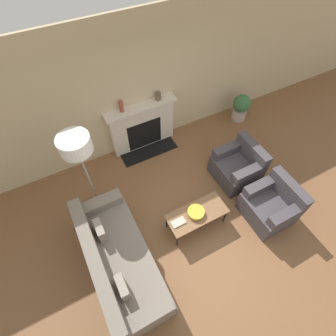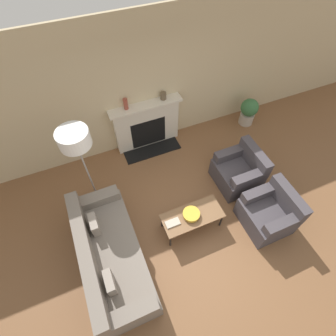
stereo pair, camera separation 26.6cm
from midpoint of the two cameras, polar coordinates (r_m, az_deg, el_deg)
ground_plane at (r=5.03m, az=7.34°, el=-14.04°), size 18.00×18.00×0.00m
wall_back at (r=5.39m, az=-4.38°, el=17.05°), size 18.00×0.06×2.90m
fireplace at (r=5.86m, az=-3.30°, el=9.22°), size 1.55×0.59×1.14m
couch at (r=4.60m, az=-10.87°, el=-18.26°), size 0.90×2.18×0.83m
armchair_near at (r=5.19m, az=22.58°, el=-9.09°), size 0.80×0.84×0.86m
armchair_far at (r=5.52m, az=16.56°, el=-0.76°), size 0.80×0.84×0.86m
coffee_table at (r=4.75m, az=6.93°, el=-10.45°), size 1.09×0.48×0.42m
bowl at (r=4.67m, az=6.75°, el=-10.00°), size 0.30×0.30×0.08m
book at (r=4.61m, az=2.71°, el=-11.91°), size 0.25×0.14×0.02m
floor_lamp at (r=4.22m, az=-17.82°, el=5.21°), size 0.50×0.50×1.87m
mantel_vase_left at (r=5.33m, az=-7.76°, el=13.62°), size 0.09×0.09×0.24m
mantel_vase_center_left at (r=5.55m, az=0.38°, el=15.41°), size 0.12×0.12×0.15m
potted_plant at (r=6.81m, az=18.24°, el=11.69°), size 0.42×0.42×0.69m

